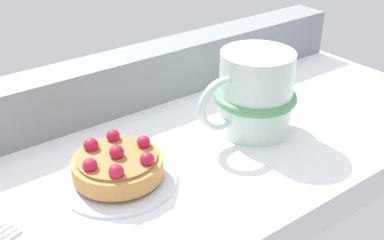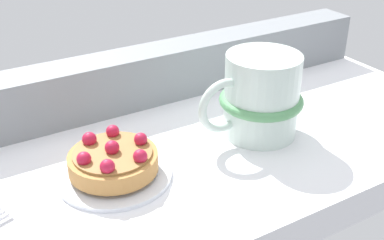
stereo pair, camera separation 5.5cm
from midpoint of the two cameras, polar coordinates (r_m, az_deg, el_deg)
ground_plane at (r=57.76cm, az=-7.61°, el=-6.66°), size 87.74×33.97×4.29cm
window_rail_back at (r=66.09cm, az=-14.17°, el=3.26°), size 85.98×5.73×7.30cm
dessert_plate at (r=53.61cm, az=-11.46°, el=-6.71°), size 12.48×12.48×1.00cm
raspberry_tart at (r=52.63cm, az=-11.65°, el=-5.12°), size 9.60×9.60×3.49cm
coffee_mug at (r=60.22cm, az=4.63°, el=3.05°), size 14.05×10.28×10.35cm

